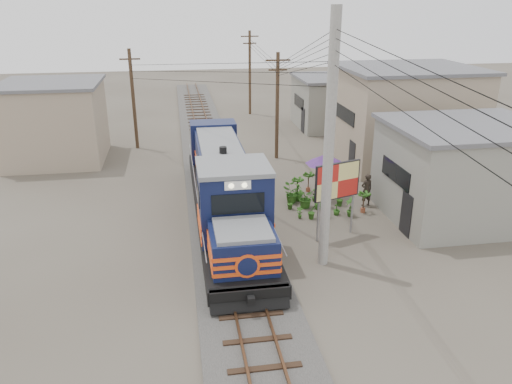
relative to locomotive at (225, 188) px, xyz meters
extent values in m
plane|color=#473F35|center=(0.00, -4.26, -1.72)|extent=(120.00, 120.00, 0.00)
cube|color=#595651|center=(0.00, 5.74, -1.64)|extent=(3.60, 70.00, 0.16)
cube|color=#51331E|center=(-0.54, 5.74, -1.46)|extent=(0.08, 70.00, 0.12)
cube|color=#51331E|center=(0.54, 5.74, -1.46)|extent=(0.08, 70.00, 0.12)
cube|color=black|center=(0.00, 0.05, -0.96)|extent=(2.88, 15.90, 0.55)
cube|color=black|center=(0.00, -4.92, -1.25)|extent=(2.19, 3.18, 0.65)
cube|color=black|center=(0.00, 5.02, -1.25)|extent=(2.19, 3.18, 0.65)
cube|color=#10173B|center=(0.00, -6.11, -0.11)|extent=(2.36, 2.39, 1.49)
cube|color=#10173B|center=(0.00, -3.63, 0.68)|extent=(2.82, 2.58, 3.08)
cube|color=slate|center=(0.00, -3.63, 2.27)|extent=(2.88, 2.71, 0.18)
cube|color=black|center=(0.00, -4.93, 1.23)|extent=(2.02, 0.06, 0.80)
cube|color=white|center=(0.00, -4.94, 1.98)|extent=(0.99, 0.06, 0.35)
cube|color=#10173B|center=(0.00, 2.54, 0.29)|extent=(2.25, 9.74, 2.29)
cube|color=slate|center=(0.00, 2.54, 1.48)|extent=(2.02, 9.74, 0.18)
cube|color=#F14D16|center=(0.00, 0.05, -0.41)|extent=(2.92, 15.90, 0.14)
cube|color=#F14D16|center=(0.00, 0.05, -0.11)|extent=(2.92, 15.90, 0.14)
cube|color=#F14D16|center=(0.00, 0.05, 0.19)|extent=(2.92, 15.90, 0.14)
cylinder|color=#9E9B93|center=(3.50, -4.76, 3.28)|extent=(0.40, 0.40, 10.00)
cylinder|color=#4C3826|center=(4.50, 9.74, 1.78)|extent=(0.24, 0.24, 7.00)
cube|color=#4C3826|center=(4.50, 9.74, 4.78)|extent=(1.60, 0.10, 0.10)
cube|color=#4C3826|center=(4.50, 9.74, 4.18)|extent=(1.20, 0.10, 0.10)
cylinder|color=#4C3826|center=(4.80, 23.74, 2.03)|extent=(0.24, 0.24, 7.50)
cube|color=#4C3826|center=(4.80, 23.74, 5.28)|extent=(1.60, 0.10, 0.10)
cube|color=#4C3826|center=(4.80, 23.74, 4.68)|extent=(1.20, 0.10, 0.10)
cylinder|color=#4C3826|center=(-5.00, 13.74, 1.78)|extent=(0.24, 0.24, 7.00)
cube|color=#4C3826|center=(-5.00, 13.74, 4.78)|extent=(1.60, 0.10, 0.10)
cube|color=#4C3826|center=(-5.00, 13.74, 4.18)|extent=(1.20, 0.10, 0.10)
cube|color=gray|center=(11.50, -1.26, 0.53)|extent=(7.00, 6.00, 4.50)
cube|color=slate|center=(11.50, -1.26, 2.88)|extent=(7.35, 6.30, 0.20)
cube|color=black|center=(7.98, -1.26, 0.75)|extent=(0.05, 3.00, 0.90)
cube|color=gray|center=(12.50, 7.74, 1.28)|extent=(8.00, 7.00, 6.00)
cube|color=slate|center=(12.50, 7.74, 4.38)|extent=(8.40, 7.35, 0.20)
cube|color=black|center=(8.48, 7.74, 1.58)|extent=(0.05, 3.50, 0.90)
cube|color=gray|center=(11.00, 17.74, 0.28)|extent=(6.00, 6.00, 4.00)
cube|color=slate|center=(11.00, 17.74, 2.38)|extent=(6.30, 6.30, 0.20)
cube|color=black|center=(7.98, 17.74, 0.48)|extent=(0.05, 3.00, 0.90)
cube|color=gray|center=(-10.00, 11.74, 0.78)|extent=(6.00, 6.00, 5.00)
cube|color=slate|center=(-10.00, 11.74, 3.38)|extent=(6.30, 6.30, 0.20)
cube|color=black|center=(-13.02, 11.74, 1.03)|extent=(0.05, 3.00, 0.90)
cylinder|color=#99999E|center=(3.82, -2.77, -0.42)|extent=(0.10, 0.10, 2.61)
cylinder|color=#99999E|center=(5.61, -2.18, -0.42)|extent=(0.10, 0.10, 2.61)
cube|color=black|center=(4.71, -2.47, 0.99)|extent=(2.22, 0.84, 1.67)
cube|color=red|center=(4.71, -2.50, 0.99)|extent=(2.10, 0.77, 1.56)
cylinder|color=black|center=(5.68, 2.47, -1.67)|extent=(0.43, 0.43, 0.10)
cylinder|color=#99999E|center=(5.68, 2.47, -0.64)|extent=(0.05, 0.05, 2.17)
cone|color=#4F2571|center=(5.68, 2.47, 0.39)|extent=(2.77, 2.77, 0.54)
imported|color=black|center=(7.45, 0.77, -0.84)|extent=(0.72, 0.55, 1.76)
imported|color=#2B5E1A|center=(3.64, -0.27, -1.41)|extent=(0.40, 0.36, 0.63)
imported|color=#2B5E1A|center=(4.23, -0.40, -1.34)|extent=(0.51, 0.47, 0.76)
imported|color=#2B5E1A|center=(4.91, -0.38, -1.40)|extent=(0.67, 0.71, 0.64)
imported|color=#2B5E1A|center=(5.58, -0.14, -1.42)|extent=(0.43, 0.43, 0.62)
imported|color=#2B5E1A|center=(6.17, -0.40, -1.20)|extent=(0.44, 0.59, 1.05)
imported|color=#2B5E1A|center=(3.45, 0.92, -1.39)|extent=(0.47, 0.47, 0.67)
imported|color=#2B5E1A|center=(4.28, 0.98, -1.19)|extent=(1.00, 1.10, 1.06)
imported|color=#2B5E1A|center=(4.90, 0.69, -1.28)|extent=(0.70, 0.70, 0.88)
imported|color=#2B5E1A|center=(5.43, 0.79, -1.26)|extent=(0.45, 0.56, 0.93)
imported|color=#2B5E1A|center=(6.14, 0.97, -1.34)|extent=(0.52, 0.47, 0.77)
imported|color=#2B5E1A|center=(3.67, 1.80, -1.21)|extent=(1.18, 1.11, 1.03)
imported|color=#2B5E1A|center=(4.09, 2.04, -1.23)|extent=(0.60, 0.60, 0.99)
imported|color=#2B5E1A|center=(4.96, 1.79, -1.30)|extent=(0.49, 0.54, 0.85)
camera|label=1|loc=(-2.13, -22.17, 8.48)|focal=35.00mm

